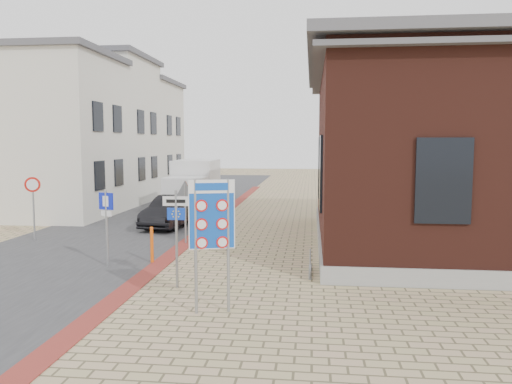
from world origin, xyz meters
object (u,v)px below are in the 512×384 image
at_px(box_truck, 194,185).
at_px(bollard, 152,245).
at_px(essen_sign, 176,223).
at_px(sedan, 172,211).
at_px(border_sign, 212,217).
at_px(parking_sign, 106,215).

relative_size(box_truck, bollard, 4.70).
xyz_separation_m(box_truck, essen_sign, (3.00, -14.41, 0.25)).
height_order(sedan, box_truck, box_truck).
bearing_deg(essen_sign, sedan, 103.96).
distance_m(sedan, border_sign, 11.90).
bearing_deg(sedan, parking_sign, -82.52).
xyz_separation_m(box_truck, bollard, (1.50, -11.91, -0.87)).
bearing_deg(parking_sign, bollard, 43.09).
bearing_deg(parking_sign, essen_sign, -18.14).
relative_size(sedan, bollard, 3.66).
height_order(parking_sign, bollard, parking_sign).
xyz_separation_m(sedan, parking_sign, (0.08, -7.37, 0.89)).
xyz_separation_m(essen_sign, parking_sign, (-2.70, 1.92, -0.12)).
distance_m(parking_sign, bollard, 1.68).
bearing_deg(essen_sign, box_truck, 99.05).
relative_size(essen_sign, bollard, 2.23).
height_order(box_truck, parking_sign, box_truck).
relative_size(border_sign, essen_sign, 1.17).
height_order(sedan, parking_sign, parking_sign).
distance_m(box_truck, border_sign, 16.79).
bearing_deg(parking_sign, sedan, 107.83).
relative_size(sedan, box_truck, 0.78).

